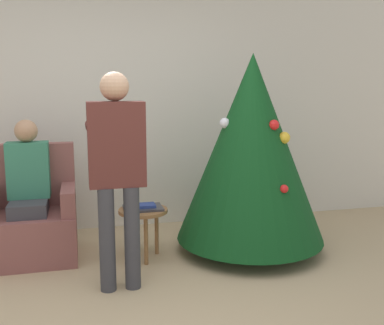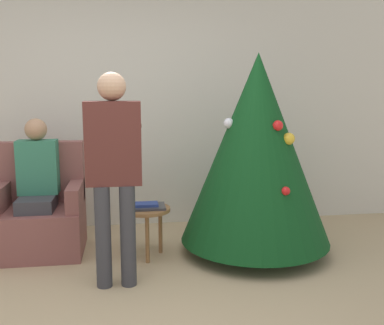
# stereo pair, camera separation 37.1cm
# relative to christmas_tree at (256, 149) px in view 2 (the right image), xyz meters

# --- Properties ---
(ground_plane) EXTENTS (14.00, 14.00, 0.00)m
(ground_plane) POSITION_rel_christmas_tree_xyz_m (-1.22, -1.17, -0.97)
(ground_plane) COLOR tan
(wall_back) EXTENTS (8.00, 0.06, 2.70)m
(wall_back) POSITION_rel_christmas_tree_xyz_m (-1.22, 1.06, 0.38)
(wall_back) COLOR beige
(wall_back) RESTS_ON ground_plane
(christmas_tree) EXTENTS (1.37, 1.37, 1.83)m
(christmas_tree) POSITION_rel_christmas_tree_xyz_m (0.00, 0.00, 0.00)
(christmas_tree) COLOR brown
(christmas_tree) RESTS_ON ground_plane
(armchair) EXTENTS (0.79, 0.69, 1.01)m
(armchair) POSITION_rel_christmas_tree_xyz_m (-1.98, 0.31, -0.63)
(armchair) COLOR brown
(armchair) RESTS_ON ground_plane
(person_seated) EXTENTS (0.36, 0.46, 1.25)m
(person_seated) POSITION_rel_christmas_tree_xyz_m (-1.98, 0.28, -0.29)
(person_seated) COLOR #38383D
(person_seated) RESTS_ON ground_plane
(person_standing) EXTENTS (0.43, 0.57, 1.64)m
(person_standing) POSITION_rel_christmas_tree_xyz_m (-1.27, -0.50, 0.01)
(person_standing) COLOR #38383D
(person_standing) RESTS_ON ground_plane
(side_stool) EXTENTS (0.44, 0.44, 0.46)m
(side_stool) POSITION_rel_christmas_tree_xyz_m (-1.01, 0.02, -0.58)
(side_stool) COLOR olive
(side_stool) RESTS_ON ground_plane
(laptop) EXTENTS (0.34, 0.25, 0.02)m
(laptop) POSITION_rel_christmas_tree_xyz_m (-1.01, 0.02, -0.51)
(laptop) COLOR #38383D
(laptop) RESTS_ON side_stool
(book) EXTENTS (0.22, 0.14, 0.02)m
(book) POSITION_rel_christmas_tree_xyz_m (-1.01, 0.02, -0.48)
(book) COLOR navy
(book) RESTS_ON laptop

